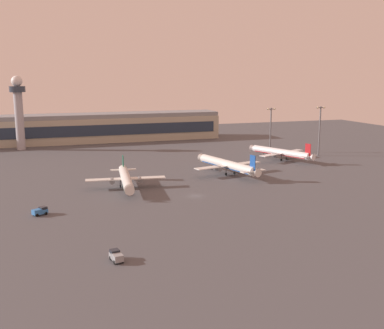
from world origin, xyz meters
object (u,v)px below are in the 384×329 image
at_px(airplane_taxiway_distant, 281,153).
at_px(baggage_tractor, 40,211).
at_px(cargo_loader, 116,256).
at_px(control_tower, 19,107).
at_px(apron_light_east, 271,127).
at_px(apron_light_west, 320,127).
at_px(airplane_near_gate, 126,179).
at_px(airplane_terminal_side, 228,165).

relative_size(airplane_taxiway_distant, baggage_tractor, 7.48).
bearing_deg(airplane_taxiway_distant, cargo_loader, -156.87).
bearing_deg(baggage_tractor, control_tower, 155.25).
bearing_deg(control_tower, apron_light_east, -22.03).
bearing_deg(apron_light_west, control_tower, 154.26).
relative_size(airplane_near_gate, apron_light_east, 1.58).
height_order(control_tower, airplane_taxiway_distant, control_tower).
bearing_deg(airplane_taxiway_distant, airplane_terminal_side, -172.37).
distance_m(control_tower, airplane_taxiway_distant, 135.88).
distance_m(airplane_taxiway_distant, cargo_loader, 132.29).
relative_size(control_tower, airplane_taxiway_distant, 1.12).
distance_m(control_tower, apron_light_east, 130.27).
relative_size(airplane_near_gate, cargo_loader, 8.06).
xyz_separation_m(airplane_near_gate, baggage_tractor, (-28.82, -23.50, -2.26)).
relative_size(airplane_terminal_side, apron_light_west, 1.59).
relative_size(cargo_loader, baggage_tractor, 0.96).
relative_size(airplane_taxiway_distant, apron_light_east, 1.53).
bearing_deg(baggage_tractor, airplane_taxiway_distant, 89.10).
bearing_deg(cargo_loader, baggage_tractor, 101.01).
bearing_deg(apron_light_west, cargo_loader, -139.30).
distance_m(baggage_tractor, apron_light_east, 137.62).
xyz_separation_m(airplane_taxiway_distant, cargo_loader, (-92.42, -94.63, -2.30)).
bearing_deg(airplane_near_gate, baggage_tractor, 46.20).
height_order(airplane_near_gate, airplane_terminal_side, airplane_terminal_side).
relative_size(cargo_loader, apron_light_west, 0.18).
height_order(control_tower, airplane_terminal_side, control_tower).
height_order(control_tower, airplane_near_gate, control_tower).
distance_m(airplane_near_gate, apron_light_east, 100.56).
bearing_deg(cargo_loader, airplane_near_gate, 68.25).
xyz_separation_m(cargo_loader, apron_light_east, (98.68, 117.11, 11.82)).
xyz_separation_m(airplane_near_gate, airplane_taxiway_distant, (78.19, 31.28, 0.04)).
xyz_separation_m(airplane_taxiway_distant, baggage_tractor, (-107.01, -54.78, -2.30)).
distance_m(apron_light_west, apron_light_east, 24.50).
bearing_deg(apron_light_west, apron_light_east, 134.21).
bearing_deg(apron_light_west, airplane_terminal_side, -156.50).
distance_m(airplane_near_gate, airplane_terminal_side, 43.93).
xyz_separation_m(control_tower, apron_light_east, (120.45, -48.75, -9.15)).
distance_m(airplane_terminal_side, cargo_loader, 93.31).
xyz_separation_m(airplane_terminal_side, apron_light_east, (41.82, 43.16, 9.28)).
relative_size(airplane_near_gate, airplane_taxiway_distant, 1.04).
height_order(control_tower, apron_light_west, control_tower).
distance_m(airplane_terminal_side, apron_light_east, 60.81).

